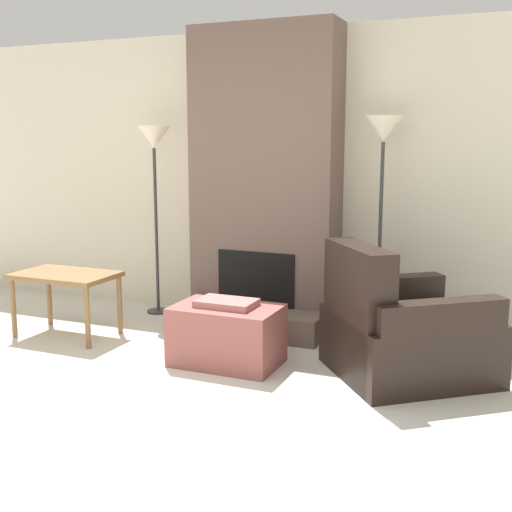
{
  "coord_description": "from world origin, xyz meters",
  "views": [
    {
      "loc": [
        2.11,
        -2.69,
        1.64
      ],
      "look_at": [
        0.0,
        2.32,
        0.65
      ],
      "focal_mm": 45.0,
      "sensor_mm": 36.0,
      "label": 1
    }
  ],
  "objects_px": {
    "ottoman": "(227,334)",
    "side_table": "(66,281)",
    "floor_lamp_left": "(154,151)",
    "armchair": "(399,335)",
    "floor_lamp_right": "(383,146)"
  },
  "relations": [
    {
      "from": "side_table",
      "to": "floor_lamp_left",
      "type": "bearing_deg",
      "value": 71.71
    },
    {
      "from": "ottoman",
      "to": "side_table",
      "type": "relative_size",
      "value": 0.93
    },
    {
      "from": "armchair",
      "to": "floor_lamp_left",
      "type": "distance_m",
      "value": 2.87
    },
    {
      "from": "armchair",
      "to": "ottoman",
      "type": "bearing_deg",
      "value": 63.55
    },
    {
      "from": "floor_lamp_left",
      "to": "floor_lamp_right",
      "type": "distance_m",
      "value": 2.12
    },
    {
      "from": "armchair",
      "to": "floor_lamp_right",
      "type": "distance_m",
      "value": 1.57
    },
    {
      "from": "side_table",
      "to": "floor_lamp_right",
      "type": "xyz_separation_m",
      "value": [
        2.44,
        0.95,
        1.12
      ]
    },
    {
      "from": "ottoman",
      "to": "floor_lamp_left",
      "type": "relative_size",
      "value": 0.44
    },
    {
      "from": "ottoman",
      "to": "floor_lamp_left",
      "type": "height_order",
      "value": "floor_lamp_left"
    },
    {
      "from": "floor_lamp_left",
      "to": "ottoman",
      "type": "bearing_deg",
      "value": -40.61
    },
    {
      "from": "ottoman",
      "to": "floor_lamp_right",
      "type": "relative_size",
      "value": 0.42
    },
    {
      "from": "ottoman",
      "to": "floor_lamp_right",
      "type": "xyz_separation_m",
      "value": [
        0.89,
        1.06,
        1.37
      ]
    },
    {
      "from": "armchair",
      "to": "side_table",
      "type": "relative_size",
      "value": 1.62
    },
    {
      "from": "ottoman",
      "to": "side_table",
      "type": "xyz_separation_m",
      "value": [
        -1.55,
        0.11,
        0.25
      ]
    },
    {
      "from": "armchair",
      "to": "floor_lamp_left",
      "type": "xyz_separation_m",
      "value": [
        -2.45,
        0.81,
        1.25
      ]
    }
  ]
}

